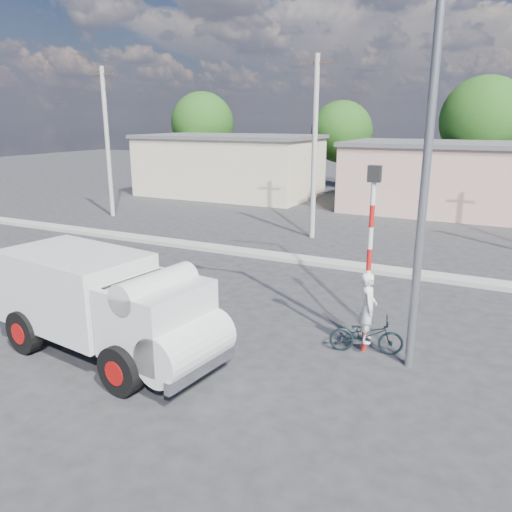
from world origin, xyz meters
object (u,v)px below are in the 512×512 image
at_px(bicycle, 366,335).
at_px(streetlight, 420,138).
at_px(cyclist, 367,320).
at_px(truck, 108,304).
at_px(traffic_pole, 370,245).

distance_m(bicycle, streetlight, 4.60).
bearing_deg(cyclist, streetlight, -119.40).
relative_size(truck, bicycle, 3.46).
distance_m(truck, traffic_pole, 6.06).
xyz_separation_m(traffic_pole, streetlight, (0.94, -0.30, 2.37)).
relative_size(cyclist, traffic_pole, 0.38).
bearing_deg(traffic_pole, bicycle, -52.75).
bearing_deg(streetlight, traffic_pole, 162.27).
bearing_deg(streetlight, truck, -156.77).
bearing_deg(truck, bicycle, 36.20).
height_order(traffic_pole, streetlight, streetlight).
bearing_deg(truck, traffic_pole, 37.20).
bearing_deg(cyclist, bicycle, -0.00).
bearing_deg(bicycle, truck, 103.01).
height_order(bicycle, traffic_pole, traffic_pole).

